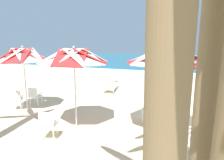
# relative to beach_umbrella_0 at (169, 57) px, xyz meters

# --- Properties ---
(ground_plane) EXTENTS (80.00, 80.00, 0.00)m
(ground_plane) POSITION_rel_beach_umbrella_0_xyz_m (0.89, 2.54, -2.38)
(ground_plane) COLOR beige
(sea) EXTENTS (80.00, 36.00, 0.10)m
(sea) POSITION_rel_beach_umbrella_0_xyz_m (0.89, 32.28, -2.33)
(sea) COLOR #19607F
(sea) RESTS_ON ground
(surf_foam) EXTENTS (80.00, 0.70, 0.01)m
(surf_foam) POSITION_rel_beach_umbrella_0_xyz_m (0.89, 13.98, -2.37)
(surf_foam) COLOR white
(surf_foam) RESTS_ON ground
(beach_umbrella_0) EXTENTS (2.59, 2.59, 2.71)m
(beach_umbrella_0) POSITION_rel_beach_umbrella_0_xyz_m (0.00, 0.00, 0.00)
(beach_umbrella_0) COLOR silver
(beach_umbrella_0) RESTS_ON ground
(plastic_chair_0) EXTENTS (0.52, 0.49, 0.87)m
(plastic_chair_0) POSITION_rel_beach_umbrella_0_xyz_m (-0.60, 0.68, -1.88)
(plastic_chair_0) COLOR white
(plastic_chair_0) RESTS_ON ground
(plastic_chair_1) EXTENTS (0.59, 0.61, 0.87)m
(plastic_chair_1) POSITION_rel_beach_umbrella_0_xyz_m (0.43, -0.64, -1.88)
(plastic_chair_1) COLOR white
(plastic_chair_1) RESTS_ON ground
(plastic_chair_2) EXTENTS (0.52, 0.55, 0.87)m
(plastic_chair_2) POSITION_rel_beach_umbrella_0_xyz_m (0.08, 0.53, -1.88)
(plastic_chair_2) COLOR white
(plastic_chair_2) RESTS_ON ground
(beach_umbrella_1) EXTENTS (2.27, 2.27, 2.70)m
(beach_umbrella_1) POSITION_rel_beach_umbrella_0_xyz_m (-2.83, -0.64, -0.03)
(beach_umbrella_1) COLOR silver
(beach_umbrella_1) RESTS_ON ground
(plastic_chair_3) EXTENTS (0.57, 0.59, 0.87)m
(plastic_chair_3) POSITION_rel_beach_umbrella_0_xyz_m (-3.11, -1.69, -1.88)
(plastic_chair_3) COLOR white
(plastic_chair_3) RESTS_ON ground
(beach_umbrella_2) EXTENTS (2.07, 2.07, 2.70)m
(beach_umbrella_2) POSITION_rel_beach_umbrella_0_xyz_m (-5.69, 0.00, -0.08)
(beach_umbrella_2) COLOR silver
(beach_umbrella_2) RESTS_ON ground
(plastic_chair_4) EXTENTS (0.52, 0.54, 0.87)m
(plastic_chair_4) POSITION_rel_beach_umbrella_0_xyz_m (-5.75, 0.52, -1.88)
(plastic_chair_4) COLOR white
(plastic_chair_4) RESTS_ON ground
(plastic_chair_5) EXTENTS (0.62, 0.63, 0.87)m
(plastic_chair_5) POSITION_rel_beach_umbrella_0_xyz_m (-6.10, -0.16, -1.88)
(plastic_chair_5) COLOR white
(plastic_chair_5) RESTS_ON ground
(sun_lounger_1) EXTENTS (0.68, 2.16, 0.62)m
(sun_lounger_1) POSITION_rel_beach_umbrella_0_xyz_m (0.26, 5.56, -2.10)
(sun_lounger_1) COLOR white
(sun_lounger_1) RESTS_ON ground
(sun_lounger_2) EXTENTS (1.03, 2.23, 0.62)m
(sun_lounger_2) POSITION_rel_beach_umbrella_0_xyz_m (-1.29, 4.96, -2.10)
(sun_lounger_2) COLOR white
(sun_lounger_2) RESTS_ON ground
(sun_lounger_3) EXTENTS (1.01, 2.22, 0.62)m
(sun_lounger_3) POSITION_rel_beach_umbrella_0_xyz_m (-3.73, 4.74, -2.10)
(sun_lounger_3) COLOR white
(sun_lounger_3) RESTS_ON ground
(palm_tree_3) EXTENTS (3.18, 2.66, 4.35)m
(palm_tree_3) POSITION_rel_beach_umbrella_0_xyz_m (0.38, -4.43, 0.31)
(palm_tree_3) COLOR brown
(palm_tree_3) RESTS_ON ground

